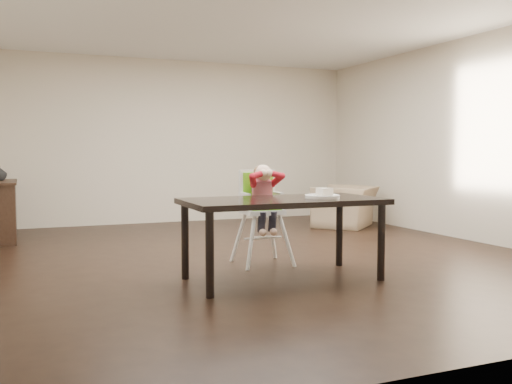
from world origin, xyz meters
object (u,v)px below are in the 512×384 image
dining_table (283,207)px  high_chair (261,194)px  armchair (346,200)px  sideboard (0,210)px

dining_table → high_chair: high_chair is taller
dining_table → armchair: size_ratio=1.83×
dining_table → armchair: (2.51, 3.01, -0.24)m
high_chair → armchair: bearing=44.9°
armchair → sideboard: size_ratio=0.78×
sideboard → high_chair: bearing=-47.4°
dining_table → high_chair: size_ratio=1.73×
dining_table → sideboard: size_ratio=1.43×
dining_table → sideboard: sideboard is taller
armchair → sideboard: armchair is taller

